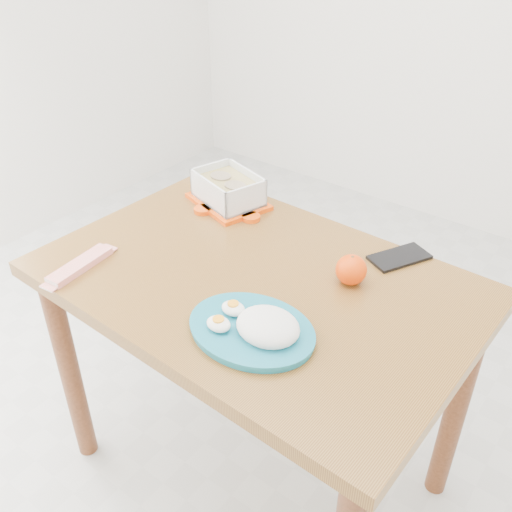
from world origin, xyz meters
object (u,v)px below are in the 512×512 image
Objects in this scene: dining_table at (256,312)px; orange_fruit at (351,270)px; food_container at (228,189)px; smartphone at (399,257)px; rice_plate at (257,326)px.

dining_table is 0.28m from orange_fruit.
food_container is 0.52m from orange_fruit.
smartphone is at bearing 73.84° from orange_fruit.
food_container is at bearing 132.27° from rice_plate.
dining_table is 14.35× the size of orange_fruit.
dining_table is 0.42m from food_container.
dining_table is 4.05× the size of food_container.
orange_fruit is at bearing 32.47° from dining_table.
smartphone is (0.25, 0.29, 0.12)m from dining_table.
food_container reaches higher than rice_plate.
rice_plate reaches higher than orange_fruit.
food_container is at bearing 141.59° from dining_table.
food_container reaches higher than dining_table.
orange_fruit is (0.50, -0.13, -0.01)m from food_container.
food_container is 0.61m from rice_plate.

